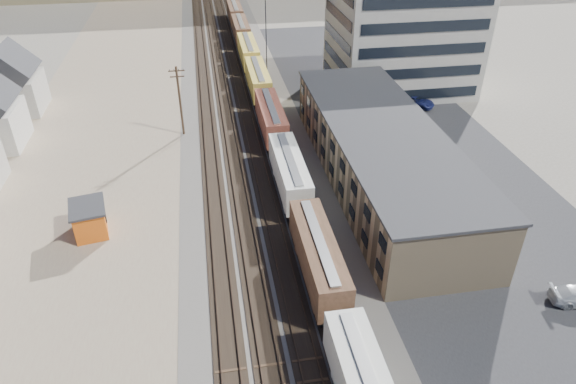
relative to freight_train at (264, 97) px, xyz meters
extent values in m
plane|color=#6B6356|center=(-3.80, -47.05, -2.79)|extent=(300.00, 300.00, 0.00)
cube|color=#4C4742|center=(-3.80, 2.95, -2.76)|extent=(18.00, 200.00, 0.06)
cube|color=#846C5B|center=(-23.80, -7.05, -2.78)|extent=(24.00, 180.00, 0.03)
cube|color=#232326|center=(18.20, -12.05, -2.77)|extent=(26.00, 120.00, 0.04)
cube|color=black|center=(-8.80, 2.95, -2.69)|extent=(2.60, 200.00, 0.08)
cube|color=#38281E|center=(-9.52, 2.95, -2.57)|extent=(0.08, 200.00, 0.16)
cube|color=#38281E|center=(-8.08, 2.95, -2.57)|extent=(0.08, 200.00, 0.16)
cube|color=black|center=(-5.80, 2.95, -2.69)|extent=(2.60, 200.00, 0.08)
cube|color=#38281E|center=(-6.52, 2.95, -2.57)|extent=(0.08, 200.00, 0.16)
cube|color=#38281E|center=(-5.08, 2.95, -2.57)|extent=(0.08, 200.00, 0.16)
cube|color=black|center=(-2.80, 2.95, -2.69)|extent=(2.60, 200.00, 0.08)
cube|color=#38281E|center=(-3.52, 2.95, -2.57)|extent=(0.08, 200.00, 0.16)
cube|color=#38281E|center=(-2.08, 2.95, -2.57)|extent=(0.08, 200.00, 0.16)
cube|color=black|center=(0.00, 2.95, -2.69)|extent=(2.60, 200.00, 0.08)
cube|color=#38281E|center=(-0.72, 2.95, -2.57)|extent=(0.08, 200.00, 0.16)
cube|color=#38281E|center=(0.72, 2.95, -2.57)|extent=(0.08, 200.00, 0.16)
cube|color=black|center=(0.00, -48.13, -2.04)|extent=(2.20, 2.20, 0.90)
cube|color=#B7B7B2|center=(0.00, -53.20, 1.89)|extent=(0.90, 12.32, 0.16)
cube|color=black|center=(0.00, -43.08, -2.04)|extent=(2.20, 2.20, 0.90)
cube|color=black|center=(0.00, -32.93, -2.04)|extent=(2.20, 2.20, 0.90)
cube|color=#402B1B|center=(0.00, -38.00, 0.11)|extent=(3.00, 13.34, 3.40)
cube|color=#B7B7B2|center=(0.00, -38.00, 1.89)|extent=(0.90, 12.32, 0.16)
cube|color=black|center=(0.00, -27.88, -2.04)|extent=(2.20, 2.20, 0.90)
cube|color=black|center=(0.00, -17.73, -2.04)|extent=(2.20, 2.20, 0.90)
cube|color=silver|center=(0.00, -22.80, 0.11)|extent=(3.00, 13.34, 3.40)
cube|color=#B7B7B2|center=(0.00, -22.80, 1.89)|extent=(0.90, 12.33, 0.16)
cube|color=black|center=(0.00, -12.68, -2.04)|extent=(2.20, 2.20, 0.90)
cube|color=black|center=(0.00, -2.53, -2.04)|extent=(2.20, 2.20, 0.90)
cube|color=brown|center=(0.00, -7.60, 0.11)|extent=(3.00, 13.34, 3.40)
cube|color=#B7B7B2|center=(0.00, -7.60, 1.89)|extent=(0.90, 12.33, 0.16)
cube|color=black|center=(0.00, 2.52, -2.04)|extent=(2.20, 2.20, 0.90)
cube|color=black|center=(0.00, 12.67, -2.04)|extent=(2.20, 2.20, 0.90)
cube|color=gold|center=(0.00, 7.60, 0.11)|extent=(3.00, 13.34, 3.40)
cube|color=#B7B7B2|center=(0.00, 7.60, 1.89)|extent=(0.90, 12.33, 0.16)
cube|color=black|center=(0.00, 17.72, -2.04)|extent=(2.20, 2.20, 0.90)
cube|color=black|center=(0.00, 27.87, -2.04)|extent=(2.20, 2.20, 0.90)
cube|color=gold|center=(0.00, 22.80, 0.11)|extent=(3.00, 13.34, 3.40)
cube|color=#B7B7B2|center=(0.00, 22.80, 1.89)|extent=(0.90, 12.32, 0.16)
cube|color=black|center=(0.00, 32.92, -2.04)|extent=(2.20, 2.20, 0.90)
cube|color=black|center=(0.00, 43.07, -2.04)|extent=(2.20, 2.20, 0.90)
cube|color=#402B1B|center=(0.00, 38.00, 0.11)|extent=(3.00, 13.34, 3.40)
cube|color=#B7B7B2|center=(0.00, 38.00, 1.89)|extent=(0.90, 12.32, 0.16)
cube|color=black|center=(0.00, 48.12, -2.04)|extent=(2.20, 2.20, 0.90)
cube|color=black|center=(0.00, 58.27, -2.04)|extent=(2.20, 2.20, 0.90)
cube|color=#402B1B|center=(0.00, 53.20, 0.11)|extent=(3.00, 13.34, 3.40)
cube|color=#B7B7B2|center=(0.00, 53.20, 1.89)|extent=(0.90, 12.32, 0.16)
cube|color=tan|center=(11.20, -22.05, 0.71)|extent=(12.00, 40.00, 7.00)
cube|color=#2D2D30|center=(11.20, -22.05, 4.31)|extent=(12.40, 40.40, 0.30)
cube|color=black|center=(5.15, -22.05, -0.59)|extent=(0.12, 36.00, 1.20)
cube|color=black|center=(5.15, -22.05, 2.41)|extent=(0.12, 36.00, 1.20)
cube|color=#9E998E|center=(24.20, 7.95, 6.21)|extent=(22.00, 18.00, 18.00)
cube|color=black|center=(13.15, 7.95, 6.21)|extent=(0.12, 16.00, 16.00)
cube|color=black|center=(24.20, -1.10, 6.21)|extent=(20.00, 0.12, 16.00)
cylinder|color=#382619|center=(-12.30, -5.05, 2.21)|extent=(0.32, 0.32, 10.00)
cube|color=#382619|center=(-12.30, -5.05, 6.61)|extent=(2.20, 0.14, 0.14)
cube|color=#382619|center=(-12.30, -5.05, 5.81)|extent=(1.90, 0.14, 0.14)
cylinder|color=black|center=(-11.70, -5.05, 6.76)|extent=(0.08, 0.08, 0.22)
cylinder|color=black|center=(2.20, 12.95, 6.21)|extent=(0.16, 0.16, 18.00)
cube|color=#9E998E|center=(-37.80, 7.95, -0.04)|extent=(8.00, 8.00, 5.50)
cube|color=#2D2D30|center=(-37.80, 7.95, 3.61)|extent=(8.15, 8.16, 8.15)
cube|color=#CE5713|center=(-21.81, -26.94, -1.24)|extent=(3.84, 4.66, 3.11)
cube|color=#2D2D30|center=(-21.81, -26.94, 0.42)|extent=(4.32, 5.14, 0.26)
cube|color=black|center=(-20.23, -26.64, -1.14)|extent=(0.30, 1.04, 1.04)
imported|color=#171D50|center=(24.18, -1.08, -1.96)|extent=(6.10, 6.25, 1.66)
imported|color=white|center=(30.20, 5.52, -1.98)|extent=(3.59, 5.13, 1.62)
camera|label=1|loc=(-8.78, -72.99, 30.00)|focal=32.00mm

